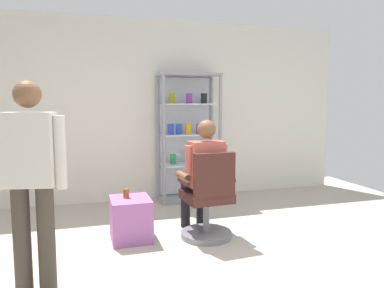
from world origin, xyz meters
TOP-DOWN VIEW (x-y plane):
  - ground_plane at (0.00, 0.00)m, footprint 7.20×7.20m
  - back_wall at (0.00, 3.00)m, footprint 6.00×0.10m
  - display_cabinet_main at (0.40, 2.76)m, footprint 0.90×0.45m
  - office_chair at (0.15, 1.08)m, footprint 0.58×0.56m
  - seated_shopkeeper at (0.14, 1.25)m, footprint 0.51×0.58m
  - storage_crate at (-0.66, 1.31)m, footprint 0.42×0.47m
  - tea_glass at (-0.69, 1.35)m, footprint 0.06×0.06m
  - standing_customer at (-1.50, 0.37)m, footprint 0.51×0.29m

SIDE VIEW (x-z plane):
  - ground_plane at x=0.00m, z-range 0.00..0.00m
  - storage_crate at x=-0.66m, z-range 0.00..0.45m
  - office_chair at x=0.15m, z-range -0.09..0.87m
  - tea_glass at x=-0.69m, z-range 0.45..0.55m
  - seated_shopkeeper at x=0.14m, z-range 0.07..1.36m
  - standing_customer at x=-1.50m, z-range 0.12..1.75m
  - display_cabinet_main at x=0.40m, z-range 0.01..1.91m
  - back_wall at x=0.00m, z-range 0.00..2.70m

